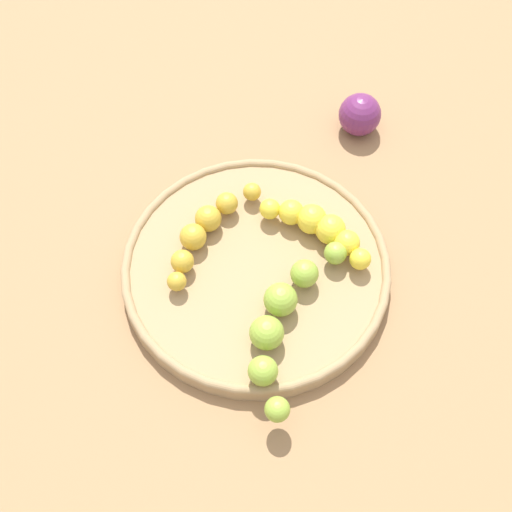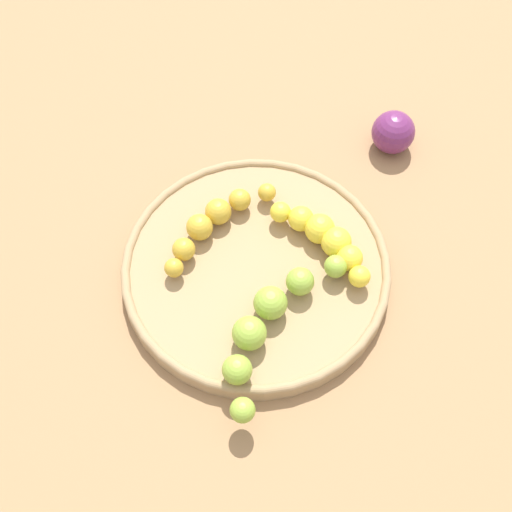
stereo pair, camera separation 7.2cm
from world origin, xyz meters
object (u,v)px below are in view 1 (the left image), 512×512
at_px(banana_green, 283,319).
at_px(banana_yellow, 319,227).
at_px(fruit_bowl, 256,268).
at_px(plum_purple, 360,115).
at_px(banana_spotted, 204,230).

xyz_separation_m(banana_green, banana_yellow, (0.05, 0.11, -0.00)).
distance_m(fruit_bowl, banana_yellow, 0.08).
bearing_deg(plum_purple, fruit_bowl, -124.21).
relative_size(banana_green, plum_purple, 3.58).
height_order(banana_spotted, plum_purple, plum_purple).
xyz_separation_m(fruit_bowl, banana_yellow, (0.07, 0.03, 0.02)).
bearing_deg(plum_purple, banana_yellow, -111.93).
height_order(fruit_bowl, banana_spotted, banana_spotted).
bearing_deg(fruit_bowl, banana_green, -72.45).
bearing_deg(banana_spotted, plum_purple, -103.89).
distance_m(fruit_bowl, banana_green, 0.08).
bearing_deg(fruit_bowl, banana_yellow, 26.34).
xyz_separation_m(banana_spotted, banana_green, (0.08, -0.11, 0.00)).
bearing_deg(fruit_bowl, banana_spotted, 144.29).
relative_size(fruit_bowl, banana_green, 1.56).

